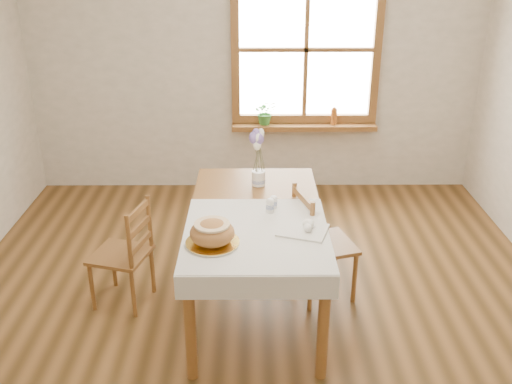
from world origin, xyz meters
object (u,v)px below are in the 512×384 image
chair_left (120,253)px  flower_vase (259,179)px  dining_table (256,223)px  bread_plate (213,243)px  chair_right (325,243)px

chair_left → flower_vase: 1.13m
dining_table → flower_vase: (0.02, 0.45, 0.14)m
bread_plate → flower_vase: flower_vase is taller
chair_left → bread_plate: size_ratio=2.53×
chair_left → chair_right: size_ratio=0.93×
chair_right → flower_vase: bearing=41.4°
dining_table → chair_left: bearing=176.4°
chair_right → flower_vase: 0.68m
bread_plate → flower_vase: size_ratio=2.84×
chair_left → flower_vase: flower_vase is taller
chair_left → bread_plate: (0.70, -0.52, 0.37)m
chair_left → chair_right: 1.47m
dining_table → chair_right: bearing=16.8°
chair_left → bread_plate: 0.95m
dining_table → chair_left: size_ratio=2.00×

